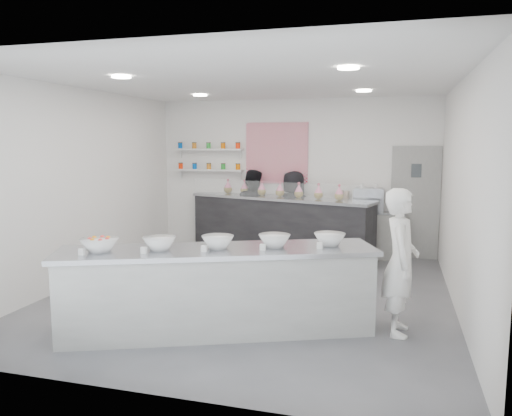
% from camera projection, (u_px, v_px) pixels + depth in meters
% --- Properties ---
extents(floor, '(6.00, 6.00, 0.00)m').
position_uv_depth(floor, '(252.00, 294.00, 7.19)').
color(floor, '#515156').
rests_on(floor, ground).
extents(ceiling, '(6.00, 6.00, 0.00)m').
position_uv_depth(ceiling, '(251.00, 81.00, 6.79)').
color(ceiling, white).
rests_on(ceiling, floor).
extents(back_wall, '(5.50, 0.00, 5.50)m').
position_uv_depth(back_wall, '(294.00, 176.00, 9.85)').
color(back_wall, white).
rests_on(back_wall, floor).
extents(left_wall, '(0.00, 6.00, 6.00)m').
position_uv_depth(left_wall, '(81.00, 186.00, 7.73)').
color(left_wall, white).
rests_on(left_wall, floor).
extents(right_wall, '(0.00, 6.00, 6.00)m').
position_uv_depth(right_wall, '(462.00, 196.00, 6.25)').
color(right_wall, white).
rests_on(right_wall, floor).
extents(back_door, '(0.88, 0.04, 2.10)m').
position_uv_depth(back_door, '(415.00, 203.00, 9.26)').
color(back_door, gray).
rests_on(back_door, floor).
extents(pattern_panel, '(1.25, 0.03, 1.20)m').
position_uv_depth(pattern_panel, '(277.00, 153.00, 9.86)').
color(pattern_panel, '#C6133B').
rests_on(pattern_panel, back_wall).
extents(jar_shelf_lower, '(1.45, 0.22, 0.04)m').
position_uv_depth(jar_shelf_lower, '(209.00, 170.00, 10.21)').
color(jar_shelf_lower, silver).
rests_on(jar_shelf_lower, back_wall).
extents(jar_shelf_upper, '(1.45, 0.22, 0.04)m').
position_uv_depth(jar_shelf_upper, '(209.00, 149.00, 10.16)').
color(jar_shelf_upper, silver).
rests_on(jar_shelf_upper, back_wall).
extents(preserve_jars, '(1.45, 0.10, 0.56)m').
position_uv_depth(preserve_jars, '(209.00, 156.00, 10.16)').
color(preserve_jars, '#FD2D05').
rests_on(preserve_jars, jar_shelf_lower).
extents(downlight_0, '(0.24, 0.24, 0.02)m').
position_uv_depth(downlight_0, '(121.00, 77.00, 6.21)').
color(downlight_0, white).
rests_on(downlight_0, ceiling).
extents(downlight_1, '(0.24, 0.24, 0.02)m').
position_uv_depth(downlight_1, '(348.00, 68.00, 5.46)').
color(downlight_1, white).
rests_on(downlight_1, ceiling).
extents(downlight_2, '(0.24, 0.24, 0.02)m').
position_uv_depth(downlight_2, '(200.00, 95.00, 8.69)').
color(downlight_2, white).
rests_on(downlight_2, ceiling).
extents(downlight_3, '(0.24, 0.24, 0.02)m').
position_uv_depth(downlight_3, '(364.00, 91.00, 7.94)').
color(downlight_3, white).
rests_on(downlight_3, ceiling).
extents(prep_counter, '(3.63, 2.14, 0.98)m').
position_uv_depth(prep_counter, '(218.00, 290.00, 5.71)').
color(prep_counter, '#9C9C97').
rests_on(prep_counter, floor).
extents(back_bar, '(3.71, 1.63, 1.14)m').
position_uv_depth(back_bar, '(280.00, 226.00, 9.57)').
color(back_bar, black).
rests_on(back_bar, floor).
extents(sneeze_guard, '(3.49, 0.98, 0.31)m').
position_uv_depth(sneeze_guard, '(272.00, 190.00, 9.21)').
color(sneeze_guard, white).
rests_on(sneeze_guard, back_bar).
extents(espresso_ledge, '(1.18, 0.38, 0.88)m').
position_uv_depth(espresso_ledge, '(372.00, 235.00, 9.36)').
color(espresso_ledge, '#9C9C97').
rests_on(espresso_ledge, floor).
extents(espresso_machine, '(0.56, 0.38, 0.42)m').
position_uv_depth(espresso_machine, '(369.00, 200.00, 9.30)').
color(espresso_machine, '#93969E').
rests_on(espresso_machine, espresso_ledge).
extents(cup_stacks, '(0.28, 0.24, 0.37)m').
position_uv_depth(cup_stacks, '(343.00, 201.00, 9.43)').
color(cup_stacks, tan).
rests_on(cup_stacks, espresso_ledge).
extents(prep_bowls, '(2.92, 1.57, 0.15)m').
position_uv_depth(prep_bowls, '(218.00, 242.00, 5.64)').
color(prep_bowls, white).
rests_on(prep_bowls, prep_counter).
extents(label_cards, '(2.66, 0.04, 0.07)m').
position_uv_depth(label_cards, '(185.00, 253.00, 5.25)').
color(label_cards, white).
rests_on(label_cards, prep_counter).
extents(cookie_bags, '(2.52, 0.85, 0.29)m').
position_uv_depth(cookie_bags, '(280.00, 189.00, 9.48)').
color(cookie_bags, pink).
rests_on(cookie_bags, back_bar).
extents(woman_prep, '(0.42, 0.62, 1.67)m').
position_uv_depth(woman_prep, '(400.00, 262.00, 5.62)').
color(woman_prep, white).
rests_on(woman_prep, floor).
extents(staff_left, '(0.86, 0.71, 1.63)m').
position_uv_depth(staff_left, '(252.00, 210.00, 9.95)').
color(staff_left, black).
rests_on(staff_left, floor).
extents(staff_right, '(0.91, 0.74, 1.62)m').
position_uv_depth(staff_right, '(293.00, 212.00, 9.72)').
color(staff_right, black).
rests_on(staff_right, floor).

